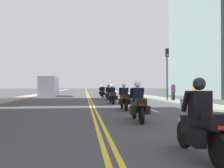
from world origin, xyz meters
name	(u,v)px	position (x,y,z in m)	size (l,w,h in m)	color
ground_plane	(87,94)	(0.00, 48.00, 0.00)	(264.00, 264.00, 0.00)	#3E4041
sidewalk_left	(45,94)	(-8.06, 48.00, 0.06)	(2.18, 144.00, 0.12)	gray
sidewalk_right	(128,93)	(8.06, 48.00, 0.06)	(2.18, 144.00, 0.12)	gray
centreline_yellow_inner	(87,94)	(-0.12, 48.00, 0.00)	(0.12, 132.00, 0.01)	yellow
centreline_yellow_outer	(88,94)	(0.12, 48.00, 0.00)	(0.12, 132.00, 0.01)	yellow
lane_dashes_white	(118,98)	(3.49, 29.00, 0.00)	(0.14, 56.40, 0.01)	silver
building_right_1	(216,29)	(18.12, 32.81, 9.60)	(8.22, 16.53, 19.20)	gray
motorcycle_0	(202,125)	(1.76, 4.26, 0.66)	(0.77, 2.08, 1.60)	black
motorcycle_1	(138,105)	(1.60, 9.40, 0.66)	(0.77, 2.20, 1.64)	black
motorcycle_2	(124,99)	(1.83, 14.28, 0.67)	(0.76, 2.27, 1.61)	black
motorcycle_3	(112,96)	(1.71, 19.71, 0.66)	(0.78, 2.18, 1.62)	black
motorcycle_4	(109,94)	(1.94, 25.02, 0.65)	(0.78, 2.11, 1.62)	black
motorcycle_5	(103,93)	(1.72, 30.24, 0.67)	(0.77, 2.11, 1.62)	black
motorcycle_6	(101,92)	(1.84, 34.97, 0.63)	(0.76, 2.06, 1.57)	black
traffic_cone_2	(211,107)	(5.97, 11.76, 0.33)	(0.33, 0.33, 0.67)	black
traffic_light_near	(167,65)	(7.37, 22.61, 3.47)	(0.28, 0.38, 5.08)	black
pedestrian_0	(173,92)	(7.80, 22.15, 0.92)	(0.38, 0.26, 1.77)	#222B32
pedestrian_1	(195,93)	(8.34, 18.72, 0.91)	(0.47, 0.44, 1.76)	#24252B
parked_truck	(49,87)	(-5.57, 35.85, 1.27)	(2.20, 6.50, 2.80)	#BAB2C5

